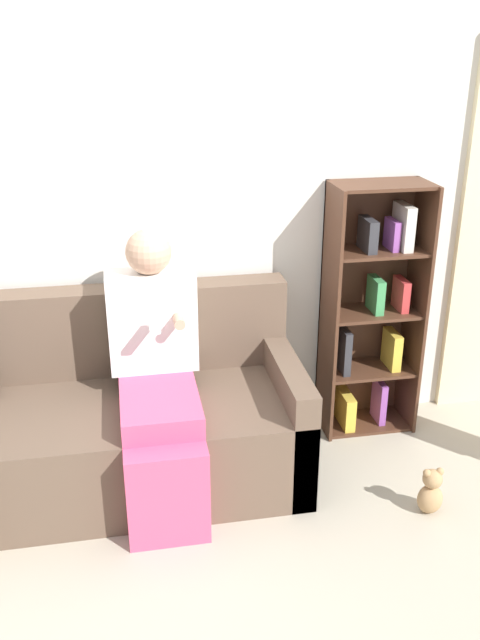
% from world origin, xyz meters
% --- Properties ---
extents(ground_plane, '(14.00, 14.00, 0.00)m').
position_xyz_m(ground_plane, '(0.00, 0.00, 0.00)').
color(ground_plane, '#B2A893').
extents(back_wall, '(10.00, 0.06, 2.55)m').
position_xyz_m(back_wall, '(0.00, 0.98, 1.27)').
color(back_wall, silver).
rests_on(back_wall, ground_plane).
extents(couch, '(2.13, 0.85, 0.94)m').
position_xyz_m(couch, '(-0.23, 0.53, 0.31)').
color(couch, brown).
rests_on(couch, ground_plane).
extents(adult_seated, '(0.43, 0.79, 1.29)m').
position_xyz_m(adult_seated, '(0.13, 0.41, 0.67)').
color(adult_seated, '#DB4C75').
rests_on(adult_seated, ground_plane).
extents(bookshelf, '(0.52, 0.30, 1.42)m').
position_xyz_m(bookshelf, '(1.34, 0.82, 0.70)').
color(bookshelf, '#4C2D1E').
rests_on(bookshelf, ground_plane).
extents(teddy_bear, '(0.12, 0.10, 0.25)m').
position_xyz_m(teddy_bear, '(1.37, -0.04, 0.12)').
color(teddy_bear, tan).
rests_on(teddy_bear, ground_plane).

